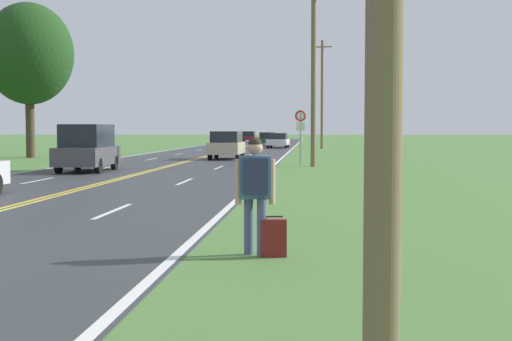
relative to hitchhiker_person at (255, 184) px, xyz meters
name	(u,v)px	position (x,y,z in m)	size (l,w,h in m)	color
hitchhiker_person	(255,184)	(0.00, 0.00, 0.00)	(0.60, 0.43, 1.76)	#475175
suitcase	(274,238)	(0.28, -0.04, -0.80)	(0.39, 0.20, 0.61)	maroon
traffic_sign	(300,123)	(0.15, 26.63, 1.07)	(0.60, 0.10, 2.84)	gray
utility_pole_midground	(313,73)	(0.81, 24.82, 3.53)	(1.80, 0.24, 8.91)	brown
utility_pole_far	(322,93)	(1.55, 55.52, 4.05)	(1.80, 0.24, 9.94)	brown
tree_left_verge	(29,54)	(-17.42, 34.21, 5.57)	(5.66, 5.66, 9.93)	#473828
car_dark_grey_van_approaching	(87,148)	(-9.04, 19.98, -0.02)	(2.07, 4.51, 2.07)	black
car_champagne_suv_mid_near	(227,144)	(-4.49, 32.85, -0.16)	(1.88, 4.22, 1.71)	black
car_white_sedan_mid_far	(278,140)	(-2.63, 58.43, -0.33)	(2.09, 4.95, 1.44)	black
car_dark_green_hatchback_receding	(268,138)	(-4.25, 68.05, -0.31)	(1.99, 3.69, 1.45)	black
car_maroon_sedan_distant	(249,136)	(-8.12, 87.30, -0.31)	(1.94, 4.24, 1.48)	black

